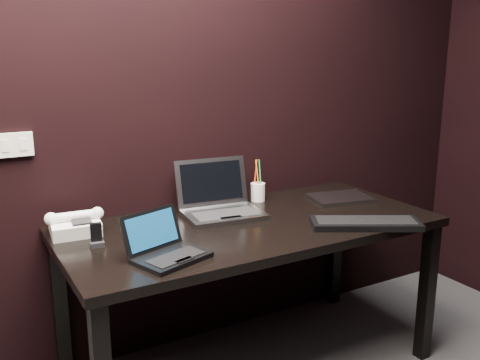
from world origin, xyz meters
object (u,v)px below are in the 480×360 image
netbook (166,250)px  closed_laptop (340,198)px  desk (250,239)px  silver_laptop (220,205)px  ext_keyboard (366,223)px  mobile_phone (97,237)px  desk_phone (75,224)px  pen_cup (258,191)px

netbook → closed_laptop: (1.09, 0.30, -0.02)m
desk → closed_laptop: 0.61m
silver_laptop → ext_keyboard: bearing=-44.3°
ext_keyboard → mobile_phone: size_ratio=5.27×
ext_keyboard → netbook: bearing=174.2°
desk_phone → mobile_phone: 0.19m
closed_laptop → mobile_phone: size_ratio=3.61×
netbook → ext_keyboard: 0.92m
silver_laptop → closed_laptop: bearing=-7.1°
pen_cup → desk: bearing=-126.7°
desk_phone → pen_cup: 0.95m
netbook → silver_laptop: size_ratio=0.82×
desk → ext_keyboard: bearing=-35.7°
silver_laptop → pen_cup: bearing=23.0°
mobile_phone → silver_laptop: bearing=10.9°
ext_keyboard → silver_laptop: bearing=135.7°
netbook → ext_keyboard: (0.91, -0.09, -0.02)m
netbook → mobile_phone: size_ratio=3.43×
desk → desk_phone: 0.78m
silver_laptop → ext_keyboard: size_ratio=0.79×
desk_phone → ext_keyboard: bearing=-24.9°
mobile_phone → pen_cup: (0.90, 0.24, 0.02)m
silver_laptop → closed_laptop: size_ratio=1.16×
netbook → pen_cup: (0.71, 0.50, 0.02)m
silver_laptop → pen_cup: 0.31m
desk → ext_keyboard: (0.42, -0.30, 0.09)m
desk → silver_laptop: silver_laptop is taller
ext_keyboard → mobile_phone: (-1.11, 0.35, 0.02)m
desk → mobile_phone: size_ratio=18.03×
desk → silver_laptop: 0.22m
netbook → silver_laptop: (0.43, 0.38, 0.01)m
pen_cup → silver_laptop: bearing=-157.0°
desk_phone → mobile_phone: bearing=-76.9°
netbook → closed_laptop: 1.13m
pen_cup → closed_laptop: bearing=-28.2°
closed_laptop → netbook: bearing=-164.8°
mobile_phone → desk_phone: bearing=103.1°
desk → pen_cup: 0.39m
mobile_phone → desk: bearing=-4.3°
desk → pen_cup: (0.22, 0.29, 0.13)m
closed_laptop → desk_phone: (-1.33, 0.15, 0.03)m
netbook → mobile_phone: bearing=126.7°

